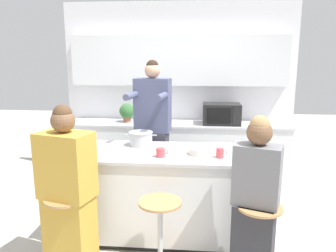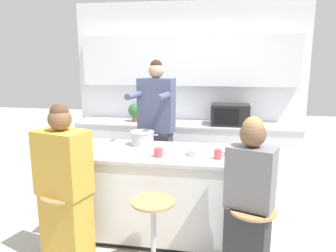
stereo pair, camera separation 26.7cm
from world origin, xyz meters
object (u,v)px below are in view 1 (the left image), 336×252
Objects in this scene: fruit_bowl at (200,151)px; microwave at (221,114)px; bar_stool_center at (160,235)px; potted_plant at (127,112)px; bar_stool_leftmost at (68,230)px; kitchen_island at (167,193)px; person_seated_near at (255,206)px; person_cooking at (153,138)px; juice_carton at (80,141)px; coffee_cup_far at (160,153)px; person_wrapped_blanket at (68,194)px; bar_stool_rightmost at (258,241)px; cooking_pot at (141,139)px; coffee_cup_near at (220,153)px.

microwave reaches higher than fruit_bowl.
bar_stool_center is 0.90m from fruit_bowl.
bar_stool_leftmost is at bearing -91.42° from potted_plant.
person_seated_near is at bearing -39.09° from kitchen_island.
bar_stool_center is 1.39m from person_cooking.
bar_stool_center is at bearing -34.70° from juice_carton.
person_seated_near reaches higher than coffee_cup_far.
bar_stool_center is (0.82, -0.00, 0.00)m from bar_stool_leftmost.
kitchen_island is at bearing 2.65° from juice_carton.
microwave is at bearing 78.81° from fruit_bowl.
bar_stool_leftmost is at bearing -152.65° from fruit_bowl.
person_wrapped_blanket is 6.91× the size of juice_carton.
bar_stool_rightmost is 1.26× the size of microwave.
person_cooking reaches higher than person_seated_near.
person_wrapped_blanket is at bearing -120.37° from cooking_pot.
person_cooking is 8.55× the size of juice_carton.
bar_stool_leftmost is 1.08m from coffee_cup_far.
bar_stool_leftmost is at bearing -141.05° from kitchen_island.
person_wrapped_blanket is at bearing -123.43° from microwave.
bar_stool_center is at bearing -106.28° from microwave.
kitchen_island is at bearing 53.92° from person_wrapped_blanket.
person_wrapped_blanket reaches higher than bar_stool_rightmost.
person_cooking reaches higher than potted_plant.
person_wrapped_blanket is (-0.81, -0.64, 0.24)m from kitchen_island.
person_seated_near is 6.47× the size of fruit_bowl.
bar_stool_center is 1.00× the size of bar_stool_rightmost.
bar_stool_center is at bearing -0.10° from bar_stool_leftmost.
fruit_bowl reaches higher than kitchen_island.
microwave reaches higher than coffee_cup_near.
person_seated_near is 1.83m from juice_carton.
bar_stool_rightmost is 0.98m from fruit_bowl.
kitchen_island is 0.67m from bar_stool_center.
kitchen_island is at bearing 160.91° from person_seated_near.
person_cooking is 15.64× the size of coffee_cup_far.
coffee_cup_near is 0.57m from coffee_cup_far.
person_seated_near is (0.79, 0.02, 0.29)m from bar_stool_center.
bar_stool_rightmost is 1.96× the size of cooking_pot.
bar_stool_leftmost is 2.42× the size of potted_plant.
person_seated_near is 6.62× the size of juice_carton.
bar_stool_center is at bearing -136.41° from coffee_cup_near.
person_wrapped_blanket reaches higher than potted_plant.
person_seated_near is at bearing -28.22° from coffee_cup_far.
coffee_cup_far is at bearing 95.85° from bar_stool_center.
juice_carton is at bearing 169.98° from coffee_cup_far.
bar_stool_rightmost is at bearing -60.04° from coffee_cup_near.
microwave is (0.65, 1.57, 0.59)m from kitchen_island.
potted_plant is (0.14, 1.65, 0.04)m from juice_carton.
coffee_cup_near reaches higher than bar_stool_leftmost.
potted_plant reaches higher than bar_stool_rightmost.
coffee_cup_near is (-0.27, 0.47, 0.31)m from person_seated_near.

